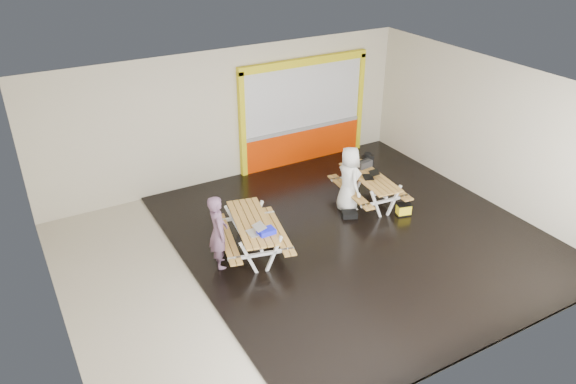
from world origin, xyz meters
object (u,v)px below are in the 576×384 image
laptop_right (370,175)px  picnic_table_right (369,183)px  blue_pouch (266,231)px  dark_case (350,214)px  laptop_left (256,231)px  person_left (218,232)px  fluke_bag (404,210)px  toolbox (364,164)px  backpack (367,162)px  person_right (349,180)px  picnic_table_left (252,229)px

laptop_right → picnic_table_right: bearing=61.7°
blue_pouch → dark_case: bearing=15.9°
laptop_left → blue_pouch: 0.22m
person_left → fluke_bag: 4.64m
laptop_left → toolbox: bearing=21.0°
dark_case → laptop_right: bearing=21.5°
person_left → backpack: person_left is taller
laptop_left → laptop_right: 3.65m
laptop_right → fluke_bag: size_ratio=1.21×
laptop_right → dark_case: 1.09m
laptop_right → backpack: 1.05m
person_right → backpack: person_right is taller
laptop_left → dark_case: 2.91m
person_left → person_right: person_left is taller
backpack → dark_case: backpack is taller
picnic_table_left → dark_case: bearing=3.7°
person_right → toolbox: size_ratio=4.03×
picnic_table_right → laptop_left: bearing=-164.9°
backpack → picnic_table_left: bearing=-161.2°
picnic_table_right → person_left: (-4.22, -0.63, 0.24)m
person_left → blue_pouch: person_left is taller
person_right → fluke_bag: (0.95, -0.94, -0.61)m
person_right → laptop_right: bearing=-88.4°
picnic_table_right → blue_pouch: (-3.38, -1.09, 0.25)m
picnic_table_right → person_right: bearing=177.3°
person_left → dark_case: (3.42, 0.27, -0.71)m
fluke_bag → dark_case: bearing=154.6°
laptop_right → backpack: (0.57, 0.87, -0.12)m
picnic_table_right → dark_case: picnic_table_right is taller
blue_pouch → backpack: (3.93, 1.91, -0.14)m
toolbox → backpack: size_ratio=0.89×
person_left → toolbox: (4.40, 1.10, 0.02)m
picnic_table_left → laptop_left: bearing=-106.9°
person_right → blue_pouch: (-2.79, -1.12, 0.04)m
picnic_table_left → toolbox: size_ratio=5.43×
person_left → laptop_right: person_left is taller
person_left → laptop_left: 0.74m
fluke_bag → picnic_table_left: bearing=174.2°
picnic_table_left → laptop_right: bearing=8.0°
picnic_table_right → laptop_left: (-3.56, -0.96, 0.25)m
blue_pouch → person_left: bearing=151.0°
picnic_table_right → toolbox: (0.18, 0.47, 0.27)m
picnic_table_right → blue_pouch: bearing=-162.1°
picnic_table_left → blue_pouch: 0.61m
backpack → person_left: bearing=-163.1°
fluke_bag → picnic_table_right: bearing=111.5°
laptop_right → toolbox: toolbox is taller
person_right → blue_pouch: bearing=121.7°
toolbox → fluke_bag: size_ratio=1.07×
picnic_table_right → fluke_bag: (0.36, -0.91, -0.40)m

